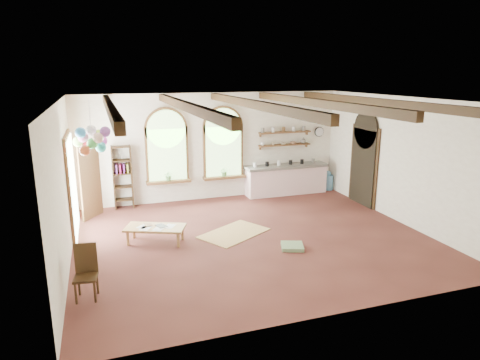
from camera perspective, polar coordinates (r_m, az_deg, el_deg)
name	(u,v)px	position (r m, az deg, el deg)	size (l,w,h in m)	color
floor	(253,238)	(10.14, 1.70, -7.69)	(8.00, 8.00, 0.00)	brown
ceiling_beams	(254,104)	(9.43, 1.83, 10.06)	(6.20, 6.80, 0.18)	#352411
window_left	(167,149)	(12.58, -9.72, 4.16)	(1.30, 0.28, 2.20)	brown
window_right	(223,145)	(12.94, -2.24, 4.63)	(1.30, 0.28, 2.20)	brown
left_doorway	(72,185)	(10.97, -21.50, -0.69)	(0.10, 1.90, 2.50)	brown
right_doorway	(363,167)	(12.88, 16.09, 1.62)	(0.10, 1.30, 2.40)	black
kitchen_counter	(286,179)	(13.66, 6.15, 0.11)	(2.68, 0.62, 0.94)	white
wall_shelf_lower	(285,145)	(13.60, 5.96, 4.68)	(1.70, 0.24, 0.04)	brown
wall_shelf_upper	(285,132)	(13.54, 6.00, 6.35)	(1.70, 0.24, 0.04)	brown
wall_clock	(319,132)	(14.16, 10.52, 6.33)	(0.32, 0.32, 0.04)	black
bookshelf	(123,177)	(12.49, -15.39, 0.35)	(0.53, 0.32, 1.80)	#352411
coffee_table	(155,229)	(9.94, -11.26, -6.37)	(1.46, 1.08, 0.38)	tan
side_chair	(87,283)	(7.96, -19.78, -12.84)	(0.43, 0.43, 0.95)	#352411
floor_mat	(234,233)	(10.39, -0.82, -7.09)	(1.62, 1.00, 0.02)	tan
floor_cushion	(292,246)	(9.62, 6.98, -8.78)	(0.47, 0.47, 0.08)	#6D8D61
water_jug_a	(308,185)	(14.06, 9.09, -0.63)	(0.27, 0.27, 0.52)	#5D9FC8
water_jug_b	(328,182)	(14.39, 11.65, -0.21)	(0.33, 0.33, 0.63)	#5D9FC8
balloon_cluster	(92,140)	(9.90, -19.15, 5.12)	(0.81, 0.81, 1.15)	silver
table_book	(145,225)	(10.02, -12.53, -5.92)	(0.15, 0.22, 0.02)	olive
tablet	(161,226)	(9.94, -10.46, -6.02)	(0.19, 0.27, 0.01)	black
potted_plant_left	(169,176)	(12.63, -9.49, 0.59)	(0.27, 0.23, 0.30)	#598C4C
potted_plant_right	(225,171)	(12.99, -2.08, 1.16)	(0.27, 0.23, 0.30)	#598C4C
shelf_cup_a	(262,144)	(13.30, 3.01, 4.82)	(0.12, 0.10, 0.10)	white
shelf_cup_b	(273,143)	(13.43, 4.40, 4.89)	(0.10, 0.10, 0.09)	beige
shelf_bowl_a	(283,143)	(13.57, 5.77, 4.87)	(0.22, 0.22, 0.05)	beige
shelf_bowl_b	(293,143)	(13.71, 7.11, 4.95)	(0.20, 0.20, 0.06)	#8C664C
shelf_vase	(303,140)	(13.86, 8.43, 5.27)	(0.18, 0.18, 0.19)	slate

